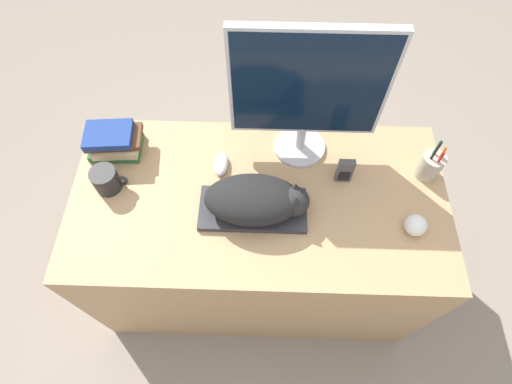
% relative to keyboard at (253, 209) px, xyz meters
% --- Properties ---
extents(ground_plane, '(12.00, 12.00, 0.00)m').
position_rel_keyboard_xyz_m(ground_plane, '(0.02, -0.29, -0.79)').
color(ground_plane, gray).
extents(desk, '(1.40, 0.70, 0.77)m').
position_rel_keyboard_xyz_m(desk, '(0.02, 0.06, -0.40)').
color(desk, tan).
rests_on(desk, ground_plane).
extents(keyboard, '(0.38, 0.17, 0.02)m').
position_rel_keyboard_xyz_m(keyboard, '(0.00, 0.00, 0.00)').
color(keyboard, '#2D2D33').
rests_on(keyboard, desk).
extents(cat, '(0.36, 0.20, 0.13)m').
position_rel_keyboard_xyz_m(cat, '(0.02, -0.00, 0.07)').
color(cat, black).
rests_on(cat, keyboard).
extents(monitor, '(0.53, 0.20, 0.56)m').
position_rel_keyboard_xyz_m(monitor, '(0.17, 0.29, 0.30)').
color(monitor, '#B7B7BC').
rests_on(monitor, desk).
extents(computer_mouse, '(0.05, 0.11, 0.04)m').
position_rel_keyboard_xyz_m(computer_mouse, '(-0.13, 0.19, 0.01)').
color(computer_mouse, silver).
rests_on(computer_mouse, desk).
extents(coffee_mug, '(0.13, 0.10, 0.09)m').
position_rel_keyboard_xyz_m(coffee_mug, '(-0.54, 0.09, 0.04)').
color(coffee_mug, black).
rests_on(coffee_mug, desk).
extents(pen_cup, '(0.08, 0.08, 0.21)m').
position_rel_keyboard_xyz_m(pen_cup, '(0.65, 0.18, 0.05)').
color(pen_cup, '#B2A893').
rests_on(pen_cup, desk).
extents(baseball, '(0.08, 0.08, 0.08)m').
position_rel_keyboard_xyz_m(baseball, '(0.56, -0.06, 0.03)').
color(baseball, silver).
rests_on(baseball, desk).
extents(phone, '(0.06, 0.02, 0.12)m').
position_rel_keyboard_xyz_m(phone, '(0.33, 0.15, 0.05)').
color(phone, '#4C4C51').
rests_on(phone, desk).
extents(book_stack, '(0.22, 0.16, 0.12)m').
position_rel_keyboard_xyz_m(book_stack, '(-0.54, 0.25, 0.05)').
color(book_stack, '#2D6B38').
rests_on(book_stack, desk).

